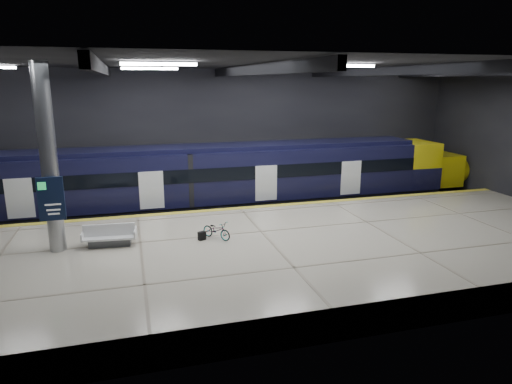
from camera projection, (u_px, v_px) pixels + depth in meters
name	position (u px, v px, depth m)	size (l,w,h in m)	color
ground	(255.00, 248.00, 20.55)	(30.00, 30.00, 0.00)	black
room_shell	(255.00, 120.00, 19.19)	(30.10, 16.10, 8.05)	black
platform	(272.00, 256.00, 18.08)	(30.00, 11.00, 1.10)	#C0B5A2
safety_strip	(240.00, 208.00, 22.86)	(30.00, 0.40, 0.01)	yellow
rails	(229.00, 213.00, 25.67)	(30.00, 1.52, 0.16)	gray
train	(238.00, 178.00, 25.35)	(29.40, 2.84, 3.79)	black
bench	(110.00, 238.00, 17.59)	(2.07, 1.01, 0.88)	#595B60
bicycle	(217.00, 230.00, 18.38)	(0.48, 1.38, 0.73)	#99999E
pannier_bag	(202.00, 236.00, 18.26)	(0.30, 0.18, 0.35)	black
info_column	(49.00, 162.00, 16.41)	(0.90, 0.78, 6.90)	#9EA0A5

